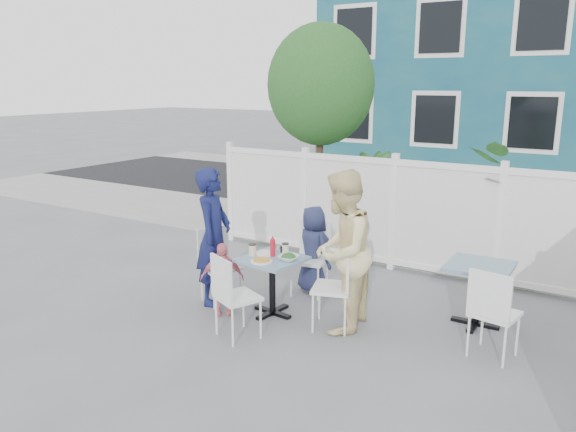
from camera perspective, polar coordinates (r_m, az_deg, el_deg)
The scene contains 29 objects.
ground at distance 6.36m, azimuth 1.29°, elevation -11.15°, with size 80.00×80.00×0.00m, color slate.
near_sidewalk at distance 9.62m, azimuth 12.96°, elevation -2.81°, with size 24.00×2.60×0.01m, color gray.
street at distance 13.09m, azimuth 18.34°, elevation 1.13°, with size 24.00×5.00×0.01m, color black.
far_sidewalk at distance 16.07m, azimuth 21.04°, elevation 3.11°, with size 24.00×1.60×0.01m, color gray.
building at distance 19.28m, azimuth 22.38°, elevation 13.56°, with size 11.00×6.00×6.00m.
fence_back at distance 8.12m, azimuth 10.63°, elevation -0.03°, with size 5.86×0.08×1.60m.
tree at distance 9.44m, azimuth 3.33°, elevation 13.12°, with size 1.80×1.62×3.59m.
utility_cabinet at distance 10.92m, azimuth -1.27°, elevation 2.79°, with size 0.67×0.48×1.25m, color gold.
potted_shrub_a at distance 8.99m, azimuth 8.40°, elevation 1.41°, with size 0.89×0.89×1.58m, color #1A471C.
potted_shrub_b at distance 8.24m, azimuth 23.45°, elevation 0.16°, with size 1.64×1.42×1.82m, color #1A471C.
main_table at distance 6.49m, azimuth -1.61°, elevation -5.57°, with size 0.72×0.72×0.69m.
spare_table at distance 6.53m, azimuth 18.81°, elevation -6.01°, with size 0.68×0.68×0.71m.
chair_left at distance 6.95m, azimuth -7.19°, elevation -4.38°, with size 0.53×0.54×0.91m.
chair_right at distance 6.14m, azimuth 5.28°, elevation -6.57°, with size 0.53×0.54×0.95m.
chair_back at distance 7.16m, azimuth 2.44°, elevation -3.68°, with size 0.47×0.46×0.92m.
chair_near at distance 5.91m, azimuth -5.81°, elevation -7.59°, with size 0.54×0.53×0.91m.
chair_spare at distance 5.80m, azimuth 20.05°, elevation -8.75°, with size 0.48×0.46×0.92m.
man at distance 6.82m, azimuth -7.56°, elevation -2.06°, with size 0.61×0.40×1.67m, color #121747.
woman at distance 6.03m, azimuth 5.44°, elevation -3.63°, with size 0.86×0.67×1.76m, color #F1CB56.
boy at distance 7.19m, azimuth 2.59°, elevation -3.40°, with size 0.55×0.36×1.13m, color #212749.
toddler at distance 6.57m, azimuth -6.71°, elevation -6.35°, with size 0.50×0.21×0.86m, color pink.
plate_main at distance 6.30m, azimuth -2.71°, elevation -4.61°, with size 0.25×0.25×0.02m, color white.
plate_side at distance 6.58m, azimuth -2.31°, elevation -3.80°, with size 0.24×0.24×0.02m, color white.
salad_bowl at distance 6.34m, azimuth 0.06°, elevation -4.28°, with size 0.22×0.22×0.05m, color white.
coffee_cup_a at distance 6.52m, azimuth -3.64°, elevation -3.49°, with size 0.08×0.08×0.13m, color beige.
coffee_cup_b at distance 6.57m, azimuth -0.27°, elevation -3.37°, with size 0.08×0.08×0.12m, color beige.
ketchup_bottle at distance 6.47m, azimuth -1.57°, elevation -3.26°, with size 0.06×0.06×0.20m, color red.
salt_shaker at distance 6.67m, azimuth -1.03°, elevation -3.32°, with size 0.03×0.03×0.07m, color white.
pepper_shaker at distance 6.63m, azimuth -0.65°, elevation -3.39°, with size 0.03×0.03×0.07m, color black.
Camera 1 is at (2.94, -4.97, 2.65)m, focal length 35.00 mm.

